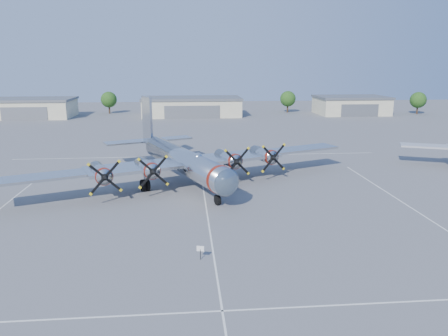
{
  "coord_description": "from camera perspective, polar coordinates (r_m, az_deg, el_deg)",
  "views": [
    {
      "loc": [
        -2.1,
        -46.47,
        15.23
      ],
      "look_at": [
        2.36,
        2.96,
        3.2
      ],
      "focal_mm": 35.0,
      "sensor_mm": 36.0,
      "label": 1
    }
  ],
  "objects": [
    {
      "name": "info_placard",
      "position": [
        35.1,
        -3.1,
        -10.65
      ],
      "size": [
        0.59,
        0.2,
        1.15
      ],
      "rotation": [
        0.0,
        0.0,
        -0.27
      ],
      "color": "black",
      "rests_on": "ground"
    },
    {
      "name": "parking_lines",
      "position": [
        47.29,
        -2.34,
        -5.17
      ],
      "size": [
        60.0,
        50.08,
        0.01
      ],
      "color": "silver",
      "rests_on": "ground"
    },
    {
      "name": "hangar_center",
      "position": [
        129.06,
        -4.24,
        8.02
      ],
      "size": [
        28.6,
        14.6,
        5.4
      ],
      "color": "#BEB797",
      "rests_on": "ground"
    },
    {
      "name": "ground",
      "position": [
        48.95,
        -2.45,
        -4.52
      ],
      "size": [
        260.0,
        260.0,
        0.0
      ],
      "primitive_type": "plane",
      "color": "#58585A",
      "rests_on": "ground"
    },
    {
      "name": "hangar_west",
      "position": [
        135.99,
        -23.72,
        7.21
      ],
      "size": [
        22.6,
        14.6,
        5.4
      ],
      "color": "#BEB797",
      "rests_on": "ground"
    },
    {
      "name": "hangar_east",
      "position": [
        138.43,
        16.24,
        7.9
      ],
      "size": [
        20.6,
        14.6,
        5.4
      ],
      "color": "#BEB797",
      "rests_on": "ground"
    },
    {
      "name": "tree_west",
      "position": [
        138.82,
        -14.81,
        8.63
      ],
      "size": [
        4.8,
        4.8,
        6.64
      ],
      "color": "#382619",
      "rests_on": "ground"
    },
    {
      "name": "main_bomber_b29",
      "position": [
        57.57,
        -5.67,
        -1.78
      ],
      "size": [
        54.62,
        46.61,
        10.2
      ],
      "primitive_type": null,
      "rotation": [
        0.0,
        0.0,
        0.39
      ],
      "color": "silver",
      "rests_on": "ground"
    },
    {
      "name": "tree_far_east",
      "position": [
        145.02,
        24.02,
        8.11
      ],
      "size": [
        4.8,
        4.8,
        6.64
      ],
      "color": "#382619",
      "rests_on": "ground"
    },
    {
      "name": "tree_east",
      "position": [
        138.69,
        8.34,
        8.93
      ],
      "size": [
        4.8,
        4.8,
        6.64
      ],
      "color": "#382619",
      "rests_on": "ground"
    }
  ]
}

